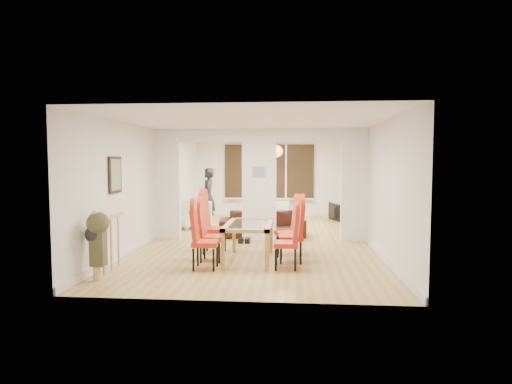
# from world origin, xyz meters

# --- Properties ---
(floor) EXTENTS (5.00, 9.00, 0.01)m
(floor) POSITION_xyz_m (0.00, 0.00, 0.00)
(floor) COLOR tan
(floor) RESTS_ON ground
(room_walls) EXTENTS (5.00, 9.00, 2.60)m
(room_walls) POSITION_xyz_m (0.00, 0.00, 1.30)
(room_walls) COLOR silver
(room_walls) RESTS_ON floor
(divider_wall) EXTENTS (5.00, 0.18, 2.60)m
(divider_wall) POSITION_xyz_m (0.00, 0.00, 1.30)
(divider_wall) COLOR white
(divider_wall) RESTS_ON floor
(bay_window_blinds) EXTENTS (3.00, 0.08, 1.80)m
(bay_window_blinds) POSITION_xyz_m (0.00, 4.44, 1.50)
(bay_window_blinds) COLOR black
(bay_window_blinds) RESTS_ON room_walls
(radiator) EXTENTS (1.40, 0.08, 0.50)m
(radiator) POSITION_xyz_m (0.00, 4.40, 0.30)
(radiator) COLOR white
(radiator) RESTS_ON floor
(pendant_light) EXTENTS (0.36, 0.36, 0.36)m
(pendant_light) POSITION_xyz_m (0.30, 3.30, 2.15)
(pendant_light) COLOR orange
(pendant_light) RESTS_ON room_walls
(stair_newel) EXTENTS (0.40, 1.20, 1.10)m
(stair_newel) POSITION_xyz_m (-2.25, -3.20, 0.55)
(stair_newel) COLOR tan
(stair_newel) RESTS_ON floor
(wall_poster) EXTENTS (0.04, 0.52, 0.67)m
(wall_poster) POSITION_xyz_m (-2.47, -2.40, 1.60)
(wall_poster) COLOR gray
(wall_poster) RESTS_ON room_walls
(pillar_photo) EXTENTS (0.30, 0.03, 0.25)m
(pillar_photo) POSITION_xyz_m (0.00, -0.10, 1.60)
(pillar_photo) COLOR #4C8CD8
(pillar_photo) RESTS_ON divider_wall
(dining_table) EXTENTS (0.85, 1.51, 0.71)m
(dining_table) POSITION_xyz_m (-0.02, -2.21, 0.35)
(dining_table) COLOR #B18A41
(dining_table) RESTS_ON floor
(dining_chair_la) EXTENTS (0.46, 0.46, 1.06)m
(dining_chair_la) POSITION_xyz_m (-0.71, -2.84, 0.53)
(dining_chair_la) COLOR red
(dining_chair_la) RESTS_ON floor
(dining_chair_lb) EXTENTS (0.44, 0.44, 1.04)m
(dining_chair_lb) POSITION_xyz_m (-0.71, -2.27, 0.52)
(dining_chair_lb) COLOR red
(dining_chair_lb) RESTS_ON floor
(dining_chair_lc) EXTENTS (0.51, 0.51, 1.14)m
(dining_chair_lc) POSITION_xyz_m (-0.78, -1.59, 0.57)
(dining_chair_lc) COLOR red
(dining_chair_lc) RESTS_ON floor
(dining_chair_ra) EXTENTS (0.42, 0.42, 1.02)m
(dining_chair_ra) POSITION_xyz_m (0.66, -2.72, 0.51)
(dining_chair_ra) COLOR red
(dining_chair_ra) RESTS_ON floor
(dining_chair_rb) EXTENTS (0.45, 0.45, 1.09)m
(dining_chair_rb) POSITION_xyz_m (0.75, -2.23, 0.55)
(dining_chair_rb) COLOR red
(dining_chair_rb) RESTS_ON floor
(dining_chair_rc) EXTENTS (0.52, 0.52, 1.06)m
(dining_chair_rc) POSITION_xyz_m (0.67, -1.72, 0.53)
(dining_chair_rc) COLOR red
(dining_chair_rc) RESTS_ON floor
(sofa) EXTENTS (2.17, 1.05, 0.61)m
(sofa) POSITION_xyz_m (0.04, 0.43, 0.30)
(sofa) COLOR black
(sofa) RESTS_ON floor
(armchair) EXTENTS (1.18, 1.18, 0.77)m
(armchair) POSITION_xyz_m (-2.00, 1.56, 0.39)
(armchair) COLOR beige
(armchair) RESTS_ON floor
(person) EXTENTS (0.66, 0.49, 1.66)m
(person) POSITION_xyz_m (-1.60, 1.94, 0.83)
(person) COLOR black
(person) RESTS_ON floor
(television) EXTENTS (0.91, 0.35, 0.53)m
(television) POSITION_xyz_m (2.00, 3.41, 0.26)
(television) COLOR black
(television) RESTS_ON floor
(coffee_table) EXTENTS (1.12, 0.73, 0.24)m
(coffee_table) POSITION_xyz_m (0.01, 2.78, 0.12)
(coffee_table) COLOR #332211
(coffee_table) RESTS_ON floor
(bottle) EXTENTS (0.08, 0.08, 0.31)m
(bottle) POSITION_xyz_m (0.25, 2.76, 0.39)
(bottle) COLOR #143F19
(bottle) RESTS_ON coffee_table
(bowl) EXTENTS (0.22, 0.22, 0.05)m
(bowl) POSITION_xyz_m (-0.24, 2.69, 0.26)
(bowl) COLOR #332211
(bowl) RESTS_ON coffee_table
(shoes) EXTENTS (0.26, 0.28, 0.11)m
(shoes) POSITION_xyz_m (-0.30, -0.46, 0.05)
(shoes) COLOR black
(shoes) RESTS_ON floor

